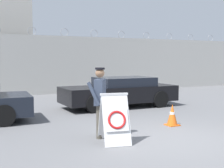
{
  "coord_description": "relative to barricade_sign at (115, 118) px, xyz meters",
  "views": [
    {
      "loc": [
        -4.71,
        -6.18,
        2.0
      ],
      "look_at": [
        -0.49,
        2.23,
        1.24
      ],
      "focal_mm": 50.0,
      "sensor_mm": 36.0,
      "label": 1
    }
  ],
  "objects": [
    {
      "name": "parked_car_rear_sedan",
      "position": [
        2.72,
        4.83,
        0.05
      ],
      "size": [
        4.75,
        1.9,
        1.24
      ],
      "rotation": [
        0.0,
        0.0,
        3.14
      ],
      "color": "black",
      "rests_on": "ground_plane"
    },
    {
      "name": "barricade_sign",
      "position": [
        0.0,
        0.0,
        0.0
      ],
      "size": [
        0.8,
        0.98,
        1.19
      ],
      "rotation": [
        0.0,
        0.0,
        -0.21
      ],
      "color": "white",
      "rests_on": "ground_plane"
    },
    {
      "name": "security_guard",
      "position": [
        -0.11,
        0.61,
        0.41
      ],
      "size": [
        0.62,
        0.55,
        1.78
      ],
      "rotation": [
        0.0,
        0.0,
        -2.22
      ],
      "color": "#514C42",
      "rests_on": "ground_plane"
    },
    {
      "name": "perimeter_wall",
      "position": [
        1.39,
        10.84,
        1.06
      ],
      "size": [
        36.0,
        0.3,
        3.75
      ],
      "color": "beige",
      "rests_on": "ground_plane"
    },
    {
      "name": "traffic_cone_near",
      "position": [
        2.44,
        0.96,
        -0.27
      ],
      "size": [
        0.37,
        0.37,
        0.64
      ],
      "color": "orange",
      "rests_on": "ground_plane"
    },
    {
      "name": "ground_plane",
      "position": [
        1.39,
        -0.31,
        -0.59
      ],
      "size": [
        90.0,
        90.0,
        0.0
      ],
      "primitive_type": "plane",
      "color": "slate"
    }
  ]
}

